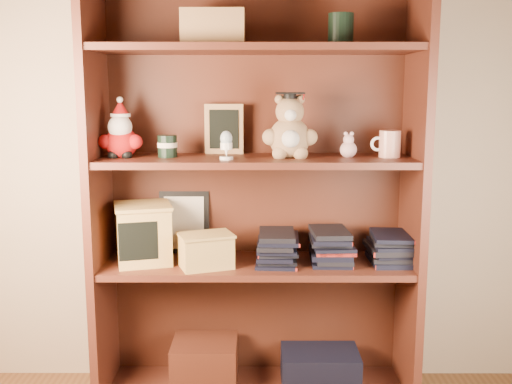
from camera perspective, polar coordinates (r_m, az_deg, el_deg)
bookcase at (r=2.28m, az=-0.06°, el=-0.80°), size 1.20×0.35×1.60m
shelf_lower at (r=2.28m, az=0.00°, el=-7.00°), size 1.14×0.33×0.02m
shelf_upper at (r=2.20m, az=0.00°, el=3.01°), size 1.14×0.33×0.02m
santa_plush at (r=2.24m, az=-12.75°, el=5.34°), size 0.16×0.12×0.23m
teachers_tin at (r=2.22m, az=-8.43°, el=4.36°), size 0.07×0.07×0.08m
chalkboard_plaque at (r=2.31m, az=-3.06°, el=5.93°), size 0.15×0.08×0.19m
egg_cup at (r=2.12m, az=-2.84°, el=4.57°), size 0.05×0.05×0.10m
grad_teddy_bear at (r=2.19m, az=3.23°, el=5.71°), size 0.20×0.17×0.24m
pink_figurine at (r=2.22m, az=8.79°, el=4.23°), size 0.06×0.06×0.10m
teacher_mug at (r=2.25m, az=12.57°, el=4.49°), size 0.11×0.08×0.10m
certificate_frame at (r=2.40m, az=-6.86°, el=-2.87°), size 0.20×0.05×0.25m
treats_box at (r=2.29m, az=-10.68°, el=-3.86°), size 0.25×0.25×0.22m
pencils_box at (r=2.21m, az=-4.78°, el=-5.56°), size 0.23×0.19×0.13m
book_stack_left at (r=2.26m, az=1.95°, el=-5.14°), size 0.14×0.20×0.13m
book_stack_mid at (r=2.28m, az=7.09°, el=-5.11°), size 0.14×0.20×0.13m
book_stack_right at (r=2.32m, az=12.51°, el=-5.22°), size 0.14×0.20×0.11m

